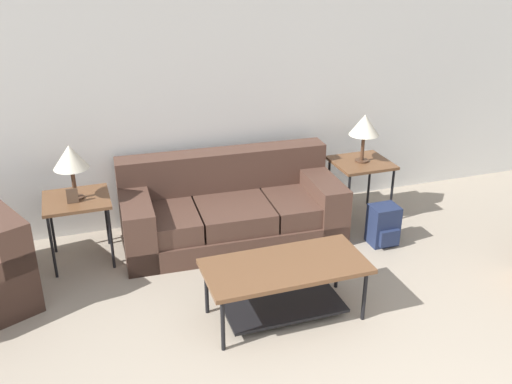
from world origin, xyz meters
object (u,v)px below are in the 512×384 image
at_px(table_lamp_right, 364,126).
at_px(backpack, 383,225).
at_px(table_lamp_left, 70,158).
at_px(side_table_left, 77,205).
at_px(coffee_table, 285,278).
at_px(side_table_right, 361,167).
at_px(couch, 231,210).

distance_m(table_lamp_right, backpack, 1.03).
relative_size(table_lamp_left, table_lamp_right, 1.00).
relative_size(side_table_left, table_lamp_left, 1.26).
xyz_separation_m(table_lamp_left, backpack, (2.81, -0.62, -0.83)).
distance_m(table_lamp_left, table_lamp_right, 2.87).
xyz_separation_m(coffee_table, backpack, (1.35, 0.80, -0.16)).
xyz_separation_m(side_table_right, table_lamp_right, (0.00, 0.00, 0.45)).
bearing_deg(backpack, side_table_right, 84.86).
height_order(side_table_left, backpack, side_table_left).
height_order(coffee_table, table_lamp_left, table_lamp_left).
bearing_deg(couch, backpack, -24.05).
bearing_deg(side_table_left, side_table_right, 0.00).
bearing_deg(table_lamp_left, coffee_table, -43.97).
relative_size(coffee_table, side_table_left, 2.00).
bearing_deg(table_lamp_left, side_table_right, 0.00).
distance_m(coffee_table, side_table_right, 2.00).
distance_m(coffee_table, table_lamp_right, 2.10).
xyz_separation_m(side_table_left, table_lamp_left, (-0.00, 0.00, 0.45)).
bearing_deg(side_table_left, table_lamp_right, 0.00).
relative_size(coffee_table, table_lamp_right, 2.51).
height_order(coffee_table, backpack, coffee_table).
distance_m(side_table_right, backpack, 0.73).
bearing_deg(table_lamp_right, backpack, -95.14).
height_order(coffee_table, side_table_right, side_table_right).
height_order(coffee_table, table_lamp_right, table_lamp_right).
height_order(couch, side_table_right, couch).
distance_m(couch, side_table_left, 1.46).
height_order(side_table_right, table_lamp_left, table_lamp_left).
height_order(coffee_table, side_table_left, side_table_left).
bearing_deg(side_table_right, side_table_left, 180.00).
relative_size(coffee_table, table_lamp_left, 2.51).
distance_m(side_table_left, table_lamp_left, 0.45).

